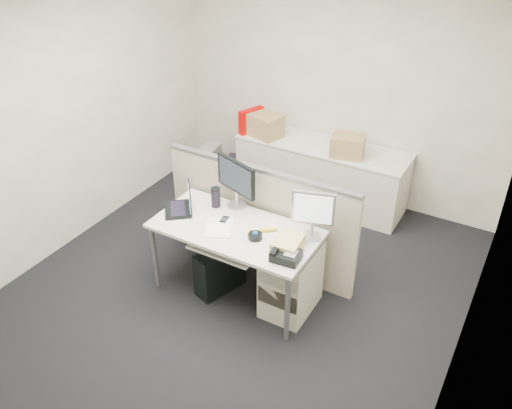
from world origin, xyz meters
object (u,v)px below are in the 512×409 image
Objects in this scene: laptop at (177,199)px; desk_phone at (286,256)px; desk at (235,234)px; monitor_main at (236,184)px.

laptop is 1.38× the size of desk_phone.
laptop reaches higher than desk_phone.
desk is 3.10× the size of monitor_main.
desk is 6.44× the size of desk_phone.
laptop is at bearing -178.15° from desk.
laptop is (-0.62, -0.02, 0.19)m from desk.
desk_phone is (0.60, -0.18, 0.10)m from desk.
desk is 0.63m from desk_phone.
desk_phone is at bearing -14.11° from monitor_main.
monitor_main is 0.57m from laptop.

